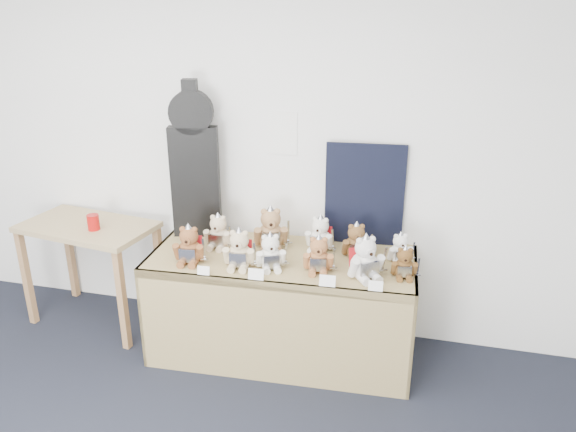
% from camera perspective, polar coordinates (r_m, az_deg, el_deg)
% --- Properties ---
extents(room_shell, '(6.00, 6.00, 6.00)m').
position_cam_1_polar(room_shell, '(3.95, -0.58, 8.37)').
color(room_shell, white).
rests_on(room_shell, floor).
extents(display_table, '(1.83, 0.84, 0.75)m').
position_cam_1_polar(display_table, '(3.81, -0.85, -6.81)').
color(display_table, olive).
rests_on(display_table, floor).
extents(side_table, '(1.05, 0.68, 0.81)m').
position_cam_1_polar(side_table, '(4.47, -19.55, -2.33)').
color(side_table, '#9A7A53').
rests_on(side_table, floor).
extents(guitar_case, '(0.36, 0.18, 1.13)m').
position_cam_1_polar(guitar_case, '(4.03, -9.50, 5.42)').
color(guitar_case, black).
rests_on(guitar_case, display_table).
extents(navy_board, '(0.54, 0.06, 0.73)m').
position_cam_1_polar(navy_board, '(3.91, 7.77, 2.14)').
color(navy_board, black).
rests_on(navy_board, display_table).
extents(red_cup, '(0.09, 0.09, 0.11)m').
position_cam_1_polar(red_cup, '(4.29, -19.17, -0.61)').
color(red_cup, '#A80D0B').
rests_on(red_cup, side_table).
extents(teddy_front_far_left, '(0.24, 0.21, 0.29)m').
position_cam_1_polar(teddy_front_far_left, '(3.74, -9.99, -3.05)').
color(teddy_front_far_left, brown).
rests_on(teddy_front_far_left, display_table).
extents(teddy_front_left, '(0.24, 0.21, 0.29)m').
position_cam_1_polar(teddy_front_left, '(3.63, -4.95, -3.50)').
color(teddy_front_left, '#CBB68F').
rests_on(teddy_front_left, display_table).
extents(teddy_front_centre, '(0.22, 0.21, 0.27)m').
position_cam_1_polar(teddy_front_centre, '(3.61, -1.78, -3.77)').
color(teddy_front_centre, silver).
rests_on(teddy_front_centre, display_table).
extents(teddy_front_right, '(0.22, 0.19, 0.27)m').
position_cam_1_polar(teddy_front_right, '(3.57, 3.13, -4.06)').
color(teddy_front_right, '#9C633B').
rests_on(teddy_front_right, display_table).
extents(teddy_front_far_right, '(0.26, 0.26, 0.31)m').
position_cam_1_polar(teddy_front_far_right, '(3.51, 7.87, -4.38)').
color(teddy_front_far_right, silver).
rests_on(teddy_front_far_right, display_table).
extents(teddy_front_end, '(0.19, 0.16, 0.23)m').
position_cam_1_polar(teddy_front_end, '(3.57, 11.75, -4.78)').
color(teddy_front_end, brown).
rests_on(teddy_front_end, display_table).
extents(teddy_back_left, '(0.22, 0.18, 0.27)m').
position_cam_1_polar(teddy_back_left, '(3.93, -7.10, -1.70)').
color(teddy_back_left, '#C9B493').
rests_on(teddy_back_left, display_table).
extents(teddy_back_centre_left, '(0.28, 0.25, 0.33)m').
position_cam_1_polar(teddy_back_centre_left, '(3.89, -1.76, -1.43)').
color(teddy_back_centre_left, '#A37A51').
rests_on(teddy_back_centre_left, display_table).
extents(teddy_back_centre_right, '(0.22, 0.20, 0.27)m').
position_cam_1_polar(teddy_back_centre_right, '(3.87, 3.28, -1.94)').
color(teddy_back_centre_right, white).
rests_on(teddy_back_centre_right, display_table).
extents(teddy_back_right, '(0.22, 0.20, 0.27)m').
position_cam_1_polar(teddy_back_right, '(3.79, 6.94, -2.62)').
color(teddy_back_right, brown).
rests_on(teddy_back_right, display_table).
extents(teddy_back_end, '(0.19, 0.18, 0.23)m').
position_cam_1_polar(teddy_back_end, '(3.77, 11.31, -3.31)').
color(teddy_back_end, white).
rests_on(teddy_back_end, display_table).
extents(entry_card_a, '(0.08, 0.02, 0.06)m').
position_cam_1_polar(entry_card_a, '(3.59, -8.59, -5.50)').
color(entry_card_a, white).
rests_on(entry_card_a, display_table).
extents(entry_card_b, '(0.10, 0.03, 0.07)m').
position_cam_1_polar(entry_card_b, '(3.49, -3.28, -5.93)').
color(entry_card_b, white).
rests_on(entry_card_b, display_table).
extents(entry_card_c, '(0.10, 0.03, 0.07)m').
position_cam_1_polar(entry_card_c, '(3.42, 4.02, -6.59)').
color(entry_card_c, white).
rests_on(entry_card_c, display_table).
extents(entry_card_d, '(0.09, 0.02, 0.06)m').
position_cam_1_polar(entry_card_d, '(3.40, 8.89, -7.04)').
color(entry_card_d, white).
rests_on(entry_card_d, display_table).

